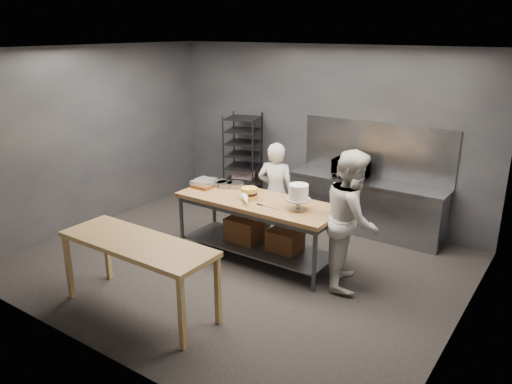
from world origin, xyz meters
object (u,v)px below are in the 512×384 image
frosted_cake_stand (298,194)px  chef_right (352,219)px  work_table (259,222)px  near_counter (137,248)px  speed_rack (243,162)px  microwave (350,168)px  layer_cake (249,193)px  chef_behind (276,193)px

frosted_cake_stand → chef_right: bearing=9.0°
work_table → near_counter: size_ratio=1.20×
speed_rack → microwave: size_ratio=3.23×
near_counter → microwave: microwave is taller
near_counter → microwave: size_ratio=3.69×
microwave → frosted_cake_stand: bearing=-86.8°
near_counter → layer_cake: size_ratio=8.50×
speed_rack → near_counter: bearing=-72.2°
microwave → layer_cake: size_ratio=2.30×
near_counter → speed_rack: size_ratio=1.14×
chef_behind → frosted_cake_stand: 1.15m
chef_behind → layer_cake: size_ratio=6.84×
chef_behind → frosted_cake_stand: chef_behind is taller
near_counter → layer_cake: (0.23, 1.94, 0.19)m
layer_cake → speed_rack: bearing=128.3°
work_table → chef_behind: bearing=102.3°
chef_right → layer_cake: size_ratio=7.75×
work_table → chef_behind: chef_behind is taller
speed_rack → chef_behind: (1.43, -1.09, -0.05)m
near_counter → microwave: 3.95m
chef_behind → frosted_cake_stand: size_ratio=4.49×
chef_right → microwave: size_ratio=3.36×
layer_cake → chef_right: bearing=4.0°
frosted_cake_stand → near_counter: bearing=-118.4°
microwave → frosted_cake_stand: 1.91m
work_table → microwave: 1.99m
near_counter → frosted_cake_stand: 2.22m
chef_behind → layer_cake: 0.74m
chef_behind → microwave: size_ratio=2.97×
speed_rack → layer_cake: bearing=-51.7°
speed_rack → layer_cake: speed_rack is taller
speed_rack → chef_behind: 1.80m
chef_right → work_table: bearing=70.5°
work_table → frosted_cake_stand: (0.67, -0.06, 0.58)m
chef_behind → chef_right: bearing=144.8°
work_table → microwave: microwave is taller
near_counter → chef_behind: (0.23, 2.66, -0.01)m
chef_right → near_counter: bearing=117.1°
chef_right → microwave: 1.98m
chef_behind → microwave: 1.39m
work_table → chef_right: 1.45m
chef_behind → work_table: bearing=88.6°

